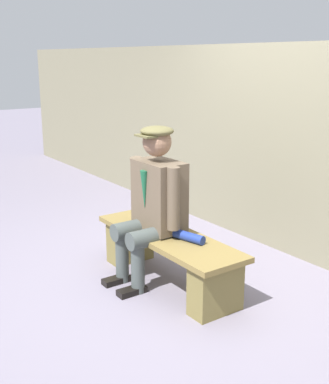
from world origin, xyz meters
name	(u,v)px	position (x,y,z in m)	size (l,w,h in m)	color
ground_plane	(168,283)	(0.00, 0.00, 0.00)	(30.00, 30.00, 0.00)	slate
bench	(168,253)	(0.00, 0.00, 0.27)	(1.51, 0.47, 0.43)	olive
seated_man	(153,199)	(0.13, 0.06, 0.72)	(0.62, 0.62, 1.31)	brown
rolled_magazine	(188,237)	(-0.21, -0.04, 0.47)	(0.07, 0.07, 0.29)	navy
stadium_wall	(291,150)	(0.00, -1.44, 0.99)	(12.00, 0.24, 1.97)	#77725A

